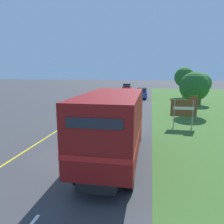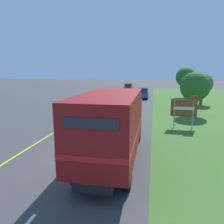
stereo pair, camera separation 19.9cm
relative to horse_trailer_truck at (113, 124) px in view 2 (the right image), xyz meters
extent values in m
plane|color=#3D3D3F|center=(-1.75, 0.30, -2.03)|extent=(200.00, 200.00, 0.00)
cube|color=yellow|center=(-5.45, 16.84, -2.02)|extent=(0.12, 64.74, 0.01)
cube|color=white|center=(-1.75, 0.66, -2.02)|extent=(0.12, 2.60, 0.01)
cube|color=white|center=(-1.75, 7.26, -2.02)|extent=(0.12, 2.60, 0.01)
cube|color=white|center=(-1.75, 13.86, -2.02)|extent=(0.12, 2.60, 0.01)
cube|color=white|center=(-1.75, 20.46, -2.02)|extent=(0.12, 2.60, 0.01)
cube|color=white|center=(-1.75, 27.06, -2.02)|extent=(0.12, 2.60, 0.01)
cylinder|color=black|center=(-1.10, 3.87, -1.53)|extent=(0.22, 1.00, 1.00)
cylinder|color=black|center=(1.10, 3.87, -1.53)|extent=(0.22, 1.00, 1.00)
cylinder|color=black|center=(-1.10, -2.50, -1.53)|extent=(0.22, 1.00, 1.00)
cylinder|color=black|center=(1.10, -2.50, -1.53)|extent=(0.22, 1.00, 1.00)
cube|color=black|center=(0.00, 0.30, -1.35)|extent=(1.40, 8.49, 0.36)
cube|color=maroon|center=(0.00, -0.75, 0.22)|extent=(2.55, 6.39, 2.78)
cube|color=red|center=(0.00, -0.75, -0.26)|extent=(2.57, 6.41, 0.20)
cube|color=#232833|center=(0.00, -3.95, 0.99)|extent=(1.91, 0.03, 0.36)
cube|color=maroon|center=(0.00, 3.50, -0.22)|extent=(2.45, 2.10, 1.90)
cube|color=#283342|center=(0.00, 4.56, 0.02)|extent=(2.17, 0.03, 0.85)
cylinder|color=black|center=(-4.17, 15.95, -1.70)|extent=(0.16, 0.66, 0.66)
cylinder|color=black|center=(-2.70, 15.95, -1.70)|extent=(0.16, 0.66, 0.66)
cylinder|color=black|center=(-4.17, 13.38, -1.70)|extent=(0.16, 0.66, 0.66)
cylinder|color=black|center=(-2.70, 13.38, -1.70)|extent=(0.16, 0.66, 0.66)
cube|color=white|center=(-3.43, 14.66, -1.25)|extent=(1.80, 4.13, 0.89)
cube|color=#282D38|center=(-3.43, 14.50, -0.42)|extent=(1.55, 2.27, 0.76)
cube|color=red|center=(-4.06, 12.59, -1.09)|extent=(0.20, 0.03, 0.14)
cube|color=red|center=(-2.80, 12.59, -1.09)|extent=(0.20, 0.03, 0.14)
cylinder|color=black|center=(-0.46, 28.15, -1.70)|extent=(0.16, 0.66, 0.66)
cylinder|color=black|center=(1.02, 28.15, -1.70)|extent=(0.16, 0.66, 0.66)
cylinder|color=black|center=(-0.46, 25.62, -1.70)|extent=(0.16, 0.66, 0.66)
cylinder|color=black|center=(1.02, 25.62, -1.70)|extent=(0.16, 0.66, 0.66)
cube|color=#234CAD|center=(0.28, 26.88, -1.29)|extent=(1.80, 4.09, 0.82)
cube|color=#282D38|center=(0.28, 26.72, -0.53)|extent=(1.55, 2.25, 0.70)
cube|color=red|center=(-0.35, 24.83, -1.14)|extent=(0.20, 0.03, 0.14)
cube|color=red|center=(0.91, 24.83, -1.14)|extent=(0.20, 0.03, 0.14)
cylinder|color=black|center=(-4.35, 40.43, -1.70)|extent=(0.16, 0.66, 0.66)
cylinder|color=black|center=(-2.88, 40.43, -1.70)|extent=(0.16, 0.66, 0.66)
cylinder|color=black|center=(-4.35, 38.01, -1.70)|extent=(0.16, 0.66, 0.66)
cylinder|color=black|center=(-2.88, 38.01, -1.70)|extent=(0.16, 0.66, 0.66)
cube|color=red|center=(-3.61, 39.22, -1.30)|extent=(1.80, 3.90, 0.80)
cube|color=#282D38|center=(-3.61, 39.06, -0.55)|extent=(1.55, 2.14, 0.68)
cube|color=red|center=(-4.24, 37.26, -1.15)|extent=(0.20, 0.03, 0.14)
cube|color=red|center=(-2.98, 37.26, -1.15)|extent=(0.20, 0.03, 0.14)
cylinder|color=#9E9EA3|center=(3.73, 7.84, -0.85)|extent=(0.09, 0.09, 2.35)
cylinder|color=#9E9EA3|center=(5.20, 7.84, -0.85)|extent=(0.09, 0.09, 2.35)
cube|color=brown|center=(4.46, 7.84, -0.37)|extent=(2.10, 0.06, 1.38)
cube|color=brown|center=(5.17, 7.84, 0.50)|extent=(0.67, 0.06, 0.32)
cube|color=silver|center=(4.46, 7.80, -0.37)|extent=(1.63, 0.02, 0.25)
cylinder|color=#4C3823|center=(6.22, 13.54, -1.12)|extent=(0.39, 0.39, 1.82)
sphere|color=#236023|center=(6.22, 13.54, 1.01)|extent=(3.06, 3.06, 3.06)
cylinder|color=brown|center=(8.55, 21.64, -1.14)|extent=(0.43, 0.43, 1.78)
sphere|color=#2D702D|center=(8.55, 21.64, 0.91)|extent=(2.89, 2.89, 2.89)
cylinder|color=brown|center=(7.47, 29.69, -0.95)|extent=(0.31, 0.31, 2.16)
sphere|color=#236023|center=(7.47, 29.69, 1.52)|extent=(3.46, 3.46, 3.46)
camera|label=1|loc=(1.77, -10.55, 2.66)|focal=35.00mm
camera|label=2|loc=(1.96, -10.51, 2.66)|focal=35.00mm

